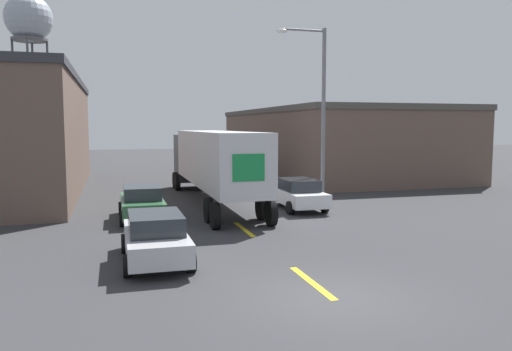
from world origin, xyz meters
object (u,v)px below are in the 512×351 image
(semi_truck, at_px, (211,159))
(street_lamp, at_px, (318,105))
(parked_car_right_far, at_px, (240,172))
(parked_car_left_near, at_px, (155,237))
(parked_car_left_far, at_px, (142,202))
(water_tower, at_px, (29,21))
(parked_car_right_mid, at_px, (298,194))

(semi_truck, distance_m, street_lamp, 6.27)
(street_lamp, bearing_deg, parked_car_right_far, 97.58)
(semi_truck, xyz_separation_m, parked_car_left_near, (-3.85, -11.09, -1.57))
(parked_car_left_far, xyz_separation_m, water_tower, (-10.51, 44.88, 15.98))
(water_tower, bearing_deg, parked_car_left_near, -78.56)
(parked_car_right_mid, xyz_separation_m, parked_car_left_near, (-7.50, -7.83, 0.00))
(parked_car_right_mid, height_order, parked_car_right_far, same)
(parked_car_right_far, distance_m, water_tower, 40.47)
(parked_car_left_far, xyz_separation_m, street_lamp, (8.93, 1.63, 4.37))
(semi_truck, distance_m, water_tower, 45.66)
(parked_car_left_near, xyz_separation_m, water_tower, (-10.51, 51.97, 15.98))
(water_tower, bearing_deg, semi_truck, -70.64)
(parked_car_right_far, height_order, street_lamp, street_lamp)
(parked_car_right_far, height_order, water_tower, water_tower)
(semi_truck, relative_size, parked_car_right_far, 3.54)
(water_tower, bearing_deg, street_lamp, -65.80)
(parked_car_left_near, bearing_deg, parked_car_right_far, 68.91)
(parked_car_left_far, bearing_deg, semi_truck, 46.17)
(parked_car_right_far, distance_m, street_lamp, 11.66)
(parked_car_left_far, relative_size, water_tower, 0.22)
(parked_car_left_far, height_order, water_tower, water_tower)
(water_tower, bearing_deg, parked_car_right_mid, -67.80)
(parked_car_left_near, distance_m, water_tower, 55.38)
(parked_car_right_mid, xyz_separation_m, parked_car_right_far, (0.00, 11.61, 0.00))
(parked_car_right_mid, distance_m, water_tower, 50.28)
(parked_car_left_far, relative_size, parked_car_right_far, 1.00)
(semi_truck, distance_m, parked_car_left_near, 11.85)
(parked_car_left_far, bearing_deg, parked_car_left_near, -90.00)
(parked_car_left_near, relative_size, parked_car_right_far, 1.00)
(parked_car_left_near, xyz_separation_m, parked_car_right_far, (7.50, 19.44, 0.00))
(street_lamp, bearing_deg, semi_truck, 154.97)
(parked_car_left_near, relative_size, water_tower, 0.22)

